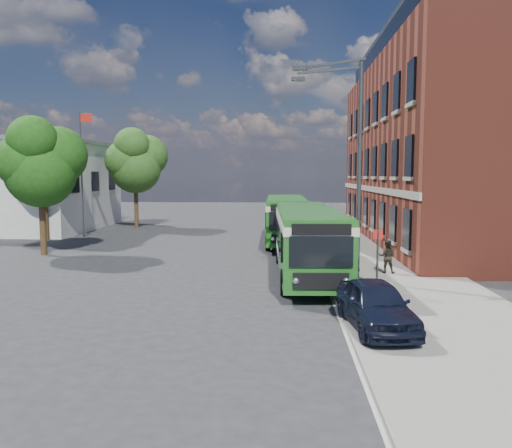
# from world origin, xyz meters

# --- Properties ---
(ground) EXTENTS (120.00, 120.00, 0.00)m
(ground) POSITION_xyz_m (0.00, 0.00, 0.00)
(ground) COLOR #262628
(ground) RESTS_ON ground
(pavement) EXTENTS (6.00, 48.00, 0.15)m
(pavement) POSITION_xyz_m (7.00, 8.00, 0.07)
(pavement) COLOR gray
(pavement) RESTS_ON ground
(kerb_line) EXTENTS (0.12, 48.00, 0.01)m
(kerb_line) POSITION_xyz_m (3.95, 8.00, 0.01)
(kerb_line) COLOR beige
(kerb_line) RESTS_ON ground
(brick_office) EXTENTS (12.10, 26.00, 14.20)m
(brick_office) POSITION_xyz_m (14.00, 12.00, 6.97)
(brick_office) COLOR maroon
(brick_office) RESTS_ON ground
(white_building) EXTENTS (9.40, 13.40, 7.30)m
(white_building) POSITION_xyz_m (-18.00, 18.00, 3.66)
(white_building) COLOR beige
(white_building) RESTS_ON ground
(flagpole) EXTENTS (0.95, 0.10, 9.00)m
(flagpole) POSITION_xyz_m (-12.45, 13.00, 4.94)
(flagpole) COLOR #373A3C
(flagpole) RESTS_ON ground
(street_lamp) EXTENTS (2.96, 2.38, 9.00)m
(street_lamp) POSITION_xyz_m (4.84, -2.00, 4.79)
(street_lamp) COLOR #373A3C
(street_lamp) RESTS_ON ground
(bus_stop_sign) EXTENTS (0.35, 0.08, 2.52)m
(bus_stop_sign) POSITION_xyz_m (5.60, -4.20, 1.51)
(bus_stop_sign) COLOR #373A3C
(bus_stop_sign) RESTS_ON ground
(bus_front) EXTENTS (3.03, 11.78, 3.02)m
(bus_front) POSITION_xyz_m (3.20, -0.01, 1.83)
(bus_front) COLOR #22631F
(bus_front) RESTS_ON ground
(bus_rear) EXTENTS (2.81, 11.01, 3.02)m
(bus_rear) POSITION_xyz_m (2.30, 10.72, 1.83)
(bus_rear) COLOR #1D661A
(bus_rear) RESTS_ON ground
(parked_car) EXTENTS (2.11, 4.23, 1.38)m
(parked_car) POSITION_xyz_m (4.80, -8.38, 0.84)
(parked_car) COLOR black
(parked_car) RESTS_ON pavement
(pedestrian_a) EXTENTS (0.69, 0.49, 1.77)m
(pedestrian_a) POSITION_xyz_m (4.90, -2.68, 1.04)
(pedestrian_a) COLOR black
(pedestrian_a) RESTS_ON pavement
(pedestrian_b) EXTENTS (0.84, 0.71, 1.50)m
(pedestrian_b) POSITION_xyz_m (6.78, -0.14, 0.90)
(pedestrian_b) COLOR black
(pedestrian_b) RESTS_ON pavement
(tree_left) EXTENTS (4.58, 4.36, 7.74)m
(tree_left) POSITION_xyz_m (-11.45, 4.85, 5.25)
(tree_left) COLOR #3C2915
(tree_left) RESTS_ON ground
(tree_mid) EXTENTS (4.65, 4.42, 7.85)m
(tree_mid) POSITION_xyz_m (-14.40, 11.18, 5.32)
(tree_mid) COLOR #3C2915
(tree_mid) RESTS_ON ground
(tree_right) EXTENTS (5.02, 4.78, 8.48)m
(tree_right) POSITION_xyz_m (-10.50, 19.66, 5.76)
(tree_right) COLOR #3C2915
(tree_right) RESTS_ON ground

